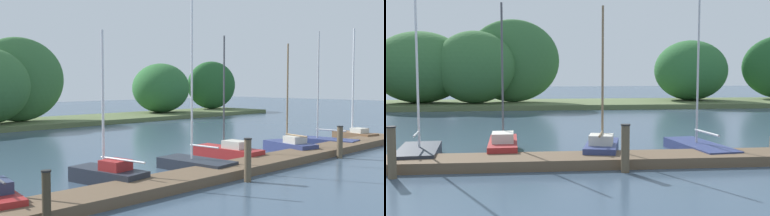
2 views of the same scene
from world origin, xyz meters
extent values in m
cube|color=brown|center=(0.00, 10.09, 0.17)|extent=(25.62, 1.80, 0.35)
cube|color=#56663D|center=(0.00, 35.39, 0.20)|extent=(57.43, 8.00, 0.40)
ellipsoid|color=#2D6633|center=(15.62, 36.14, 3.14)|extent=(6.72, 5.86, 5.47)
ellipsoid|color=#386B38|center=(-3.66, 34.29, 3.43)|extent=(6.74, 4.82, 6.05)
ellipsoid|color=#386B38|center=(-8.29, 35.15, 3.42)|extent=(8.13, 5.97, 6.03)
ellipsoid|color=#386B38|center=(-0.54, 35.63, 3.98)|extent=(8.08, 3.06, 7.15)
cube|color=#232833|center=(-3.25, 11.57, 0.23)|extent=(1.70, 3.41, 0.46)
cube|color=#232833|center=(-3.39, 13.04, 0.21)|extent=(0.84, 0.89, 0.39)
cylinder|color=silver|center=(-3.27, 11.81, 4.10)|extent=(0.08, 0.08, 7.28)
cylinder|color=silver|center=(-3.21, 11.16, 1.04)|extent=(0.22, 1.46, 0.07)
cube|color=maroon|center=(-0.24, 12.44, 0.28)|extent=(1.19, 3.57, 0.56)
cube|color=maroon|center=(-0.30, 14.03, 0.25)|extent=(0.62, 0.90, 0.48)
cube|color=beige|center=(-0.23, 12.00, 0.74)|extent=(0.84, 1.09, 0.36)
cylinder|color=#4C4C51|center=(-0.25, 12.71, 3.22)|extent=(0.08, 0.08, 5.32)
cube|color=navy|center=(3.48, 11.43, 0.28)|extent=(1.77, 3.10, 0.56)
cube|color=navy|center=(3.78, 12.71, 0.25)|extent=(0.78, 0.85, 0.47)
cube|color=beige|center=(3.40, 11.08, 0.74)|extent=(1.04, 1.04, 0.36)
cylinder|color=#7F6647|center=(3.53, 11.65, 3.12)|extent=(0.09, 0.09, 5.12)
cylinder|color=#7F6647|center=(3.38, 10.99, 0.97)|extent=(0.42, 1.47, 0.09)
cube|color=navy|center=(7.44, 11.79, 0.20)|extent=(1.85, 4.11, 0.40)
cube|color=navy|center=(7.21, 13.56, 0.18)|extent=(0.87, 1.08, 0.34)
cylinder|color=#B7B7BC|center=(7.40, 12.09, 3.54)|extent=(0.08, 0.08, 6.27)
cylinder|color=#B7B7BC|center=(7.50, 11.29, 0.91)|extent=(0.31, 1.79, 0.09)
cylinder|color=brown|center=(-3.40, 8.75, 0.78)|extent=(0.26, 0.26, 1.57)
cylinder|color=black|center=(-3.40, 8.75, 1.59)|extent=(0.30, 0.30, 0.04)
cylinder|color=brown|center=(3.84, 8.85, 0.76)|extent=(0.27, 0.27, 1.53)
cylinder|color=black|center=(3.84, 8.85, 1.55)|extent=(0.31, 0.31, 0.04)
camera|label=1|loc=(-15.93, -1.19, 3.59)|focal=40.89mm
camera|label=2|loc=(0.73, -5.94, 3.37)|focal=44.22mm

